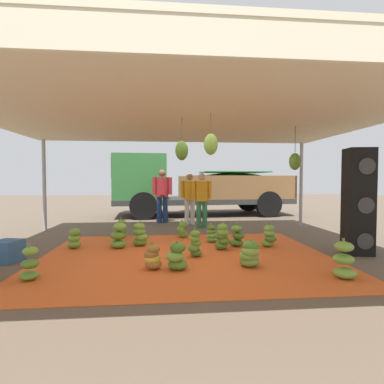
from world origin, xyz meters
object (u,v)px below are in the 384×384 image
at_px(banana_bunch_1, 250,254).
at_px(banana_bunch_12, 269,237).
at_px(banana_bunch_0, 222,237).
at_px(speaker_stack, 358,202).
at_px(worker_0, 202,196).
at_px(cargo_truck_main, 195,186).
at_px(crate_1, 7,251).
at_px(banana_bunch_4, 74,239).
at_px(banana_bunch_13, 237,237).
at_px(banana_bunch_10, 182,230).
at_px(banana_bunch_14, 344,261).
at_px(banana_bunch_8, 118,237).
at_px(worker_1, 190,195).
at_px(banana_bunch_7, 140,235).
at_px(banana_bunch_11, 153,257).
at_px(banana_bunch_5, 177,257).
at_px(banana_bunch_6, 121,229).
at_px(banana_bunch_9, 212,234).
at_px(banana_bunch_3, 30,265).
at_px(worker_2, 162,192).
at_px(banana_bunch_2, 195,244).

relative_size(banana_bunch_1, banana_bunch_12, 0.90).
bearing_deg(banana_bunch_0, speaker_stack, -12.33).
distance_m(banana_bunch_0, worker_0, 3.06).
height_order(cargo_truck_main, worker_0, cargo_truck_main).
height_order(worker_0, crate_1, worker_0).
bearing_deg(banana_bunch_0, banana_bunch_4, 172.41).
xyz_separation_m(banana_bunch_1, banana_bunch_13, (0.16, 1.50, 0.01)).
height_order(banana_bunch_10, banana_bunch_14, banana_bunch_14).
relative_size(banana_bunch_8, speaker_stack, 0.28).
bearing_deg(banana_bunch_12, banana_bunch_8, 176.54).
height_order(banana_bunch_13, crate_1, banana_bunch_13).
distance_m(banana_bunch_12, worker_1, 3.79).
distance_m(banana_bunch_8, worker_1, 3.77).
height_order(banana_bunch_1, worker_0, worker_0).
relative_size(banana_bunch_7, banana_bunch_11, 1.23).
bearing_deg(banana_bunch_8, banana_bunch_14, -32.14).
height_order(banana_bunch_5, banana_bunch_14, banana_bunch_14).
xyz_separation_m(cargo_truck_main, worker_0, (-0.11, -3.17, -0.25)).
relative_size(banana_bunch_0, banana_bunch_6, 1.16).
height_order(banana_bunch_4, banana_bunch_12, banana_bunch_12).
relative_size(banana_bunch_7, banana_bunch_13, 1.07).
bearing_deg(banana_bunch_9, banana_bunch_12, -28.33).
relative_size(banana_bunch_12, banana_bunch_14, 0.89).
height_order(banana_bunch_0, banana_bunch_6, banana_bunch_0).
relative_size(banana_bunch_3, banana_bunch_6, 1.06).
bearing_deg(banana_bunch_7, banana_bunch_12, -7.82).
distance_m(banana_bunch_4, banana_bunch_7, 1.35).
relative_size(banana_bunch_13, worker_1, 0.30).
xyz_separation_m(banana_bunch_0, banana_bunch_9, (-0.10, 0.77, -0.07)).
distance_m(banana_bunch_5, banana_bunch_9, 2.23).
relative_size(banana_bunch_1, cargo_truck_main, 0.06).
height_order(banana_bunch_5, banana_bunch_12, banana_bunch_12).
height_order(banana_bunch_6, crate_1, banana_bunch_6).
xyz_separation_m(banana_bunch_0, crate_1, (-3.93, -0.51, -0.08)).
bearing_deg(banana_bunch_5, banana_bunch_11, 168.49).
bearing_deg(banana_bunch_10, banana_bunch_9, -42.01).
height_order(worker_0, worker_2, worker_2).
height_order(banana_bunch_10, banana_bunch_12, banana_bunch_12).
height_order(banana_bunch_3, worker_2, worker_2).
bearing_deg(banana_bunch_2, banana_bunch_10, 93.88).
relative_size(banana_bunch_3, banana_bunch_10, 1.21).
xyz_separation_m(banana_bunch_4, worker_2, (1.80, 3.66, 0.83)).
relative_size(banana_bunch_0, banana_bunch_13, 1.17).
height_order(banana_bunch_9, worker_0, worker_0).
bearing_deg(banana_bunch_10, banana_bunch_8, -144.52).
bearing_deg(banana_bunch_1, banana_bunch_2, 139.26).
distance_m(banana_bunch_9, worker_2, 3.59).
height_order(banana_bunch_14, crate_1, banana_bunch_14).
bearing_deg(banana_bunch_0, banana_bunch_6, 146.72).
xyz_separation_m(banana_bunch_0, banana_bunch_10, (-0.74, 1.35, -0.06)).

